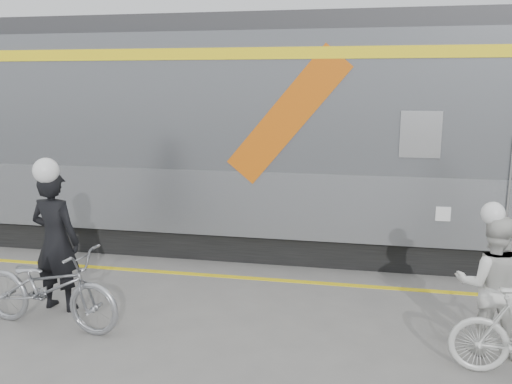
# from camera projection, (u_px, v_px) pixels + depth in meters

# --- Properties ---
(ground) EXTENTS (90.00, 90.00, 0.00)m
(ground) POSITION_uv_depth(u_px,v_px,m) (276.00, 348.00, 6.26)
(ground) COLOR slate
(ground) RESTS_ON ground
(train) EXTENTS (24.00, 3.17, 4.10)m
(train) POSITION_uv_depth(u_px,v_px,m) (400.00, 137.00, 9.59)
(train) COLOR black
(train) RESTS_ON ground
(safety_strip) EXTENTS (24.00, 0.12, 0.01)m
(safety_strip) POSITION_uv_depth(u_px,v_px,m) (299.00, 282.00, 8.33)
(safety_strip) COLOR yellow
(safety_strip) RESTS_ON ground
(man) EXTENTS (0.74, 0.54, 1.89)m
(man) POSITION_uv_depth(u_px,v_px,m) (56.00, 241.00, 7.18)
(man) COLOR black
(man) RESTS_ON ground
(bicycle_left) EXTENTS (2.06, 0.93, 1.04)m
(bicycle_left) POSITION_uv_depth(u_px,v_px,m) (48.00, 287.00, 6.70)
(bicycle_left) COLOR #96989D
(bicycle_left) RESTS_ON ground
(woman) EXTENTS (0.81, 0.65, 1.59)m
(woman) POSITION_uv_depth(u_px,v_px,m) (491.00, 285.00, 6.04)
(woman) COLOR silver
(woman) RESTS_ON ground
(helmet_man) EXTENTS (0.33, 0.33, 0.33)m
(helmet_man) POSITION_uv_depth(u_px,v_px,m) (49.00, 158.00, 6.96)
(helmet_man) COLOR white
(helmet_man) RESTS_ON man
(helmet_woman) EXTENTS (0.26, 0.26, 0.26)m
(helmet_woman) POSITION_uv_depth(u_px,v_px,m) (498.00, 204.00, 5.86)
(helmet_woman) COLOR white
(helmet_woman) RESTS_ON woman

